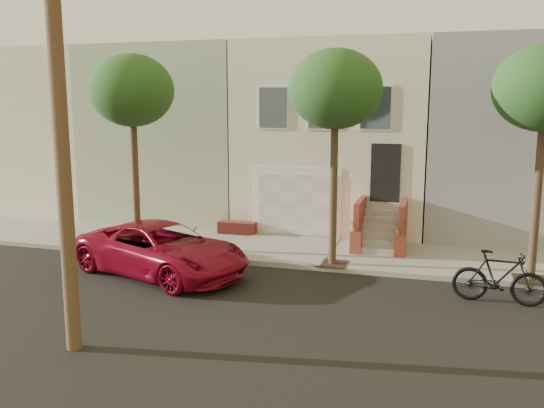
# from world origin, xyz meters

# --- Properties ---
(ground) EXTENTS (90.00, 90.00, 0.00)m
(ground) POSITION_xyz_m (0.00, 0.00, 0.00)
(ground) COLOR black
(ground) RESTS_ON ground
(sidewalk) EXTENTS (40.00, 3.70, 0.15)m
(sidewalk) POSITION_xyz_m (0.00, 5.35, 0.07)
(sidewalk) COLOR gray
(sidewalk) RESTS_ON ground
(house_row) EXTENTS (33.10, 11.70, 7.00)m
(house_row) POSITION_xyz_m (0.00, 11.19, 3.64)
(house_row) COLOR #BDB6A1
(house_row) RESTS_ON sidewalk
(tree_left) EXTENTS (2.70, 2.57, 6.30)m
(tree_left) POSITION_xyz_m (-5.50, 3.90, 5.26)
(tree_left) COLOR #2D2116
(tree_left) RESTS_ON sidewalk
(tree_mid) EXTENTS (2.70, 2.57, 6.30)m
(tree_mid) POSITION_xyz_m (1.00, 3.90, 5.26)
(tree_mid) COLOR #2D2116
(tree_mid) RESTS_ON sidewalk
(pickup_truck) EXTENTS (5.93, 4.15, 1.50)m
(pickup_truck) POSITION_xyz_m (-3.62, 1.91, 0.75)
(pickup_truck) COLOR maroon
(pickup_truck) RESTS_ON ground
(motorcycle) EXTENTS (2.27, 0.79, 1.34)m
(motorcycle) POSITION_xyz_m (5.51, 2.03, 0.67)
(motorcycle) COLOR black
(motorcycle) RESTS_ON ground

